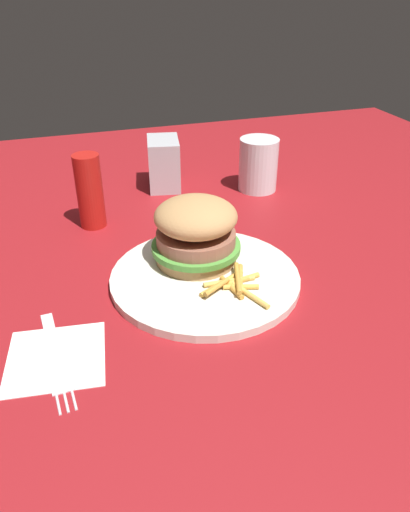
# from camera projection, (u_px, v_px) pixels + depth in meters

# --- Properties ---
(ground_plane) EXTENTS (1.60, 1.60, 0.00)m
(ground_plane) POSITION_uv_depth(u_px,v_px,m) (220.00, 289.00, 0.68)
(ground_plane) COLOR maroon
(plate) EXTENTS (0.27, 0.27, 0.01)m
(plate) POSITION_uv_depth(u_px,v_px,m) (205.00, 278.00, 0.69)
(plate) COLOR silver
(plate) RESTS_ON ground_plane
(sandwich) EXTENTS (0.13, 0.13, 0.10)m
(sandwich) POSITION_uv_depth(u_px,v_px,m) (196.00, 231.00, 0.70)
(sandwich) COLOR tan
(sandwich) RESTS_ON plate
(fries_pile) EXTENTS (0.11, 0.09, 0.01)m
(fries_pile) POSITION_uv_depth(u_px,v_px,m) (235.00, 284.00, 0.66)
(fries_pile) COLOR gold
(fries_pile) RESTS_ON plate
(napkin) EXTENTS (0.12, 0.12, 0.00)m
(napkin) POSITION_uv_depth(u_px,v_px,m) (56.00, 357.00, 0.56)
(napkin) COLOR white
(napkin) RESTS_ON ground_plane
(fork) EXTENTS (0.17, 0.03, 0.00)m
(fork) POSITION_uv_depth(u_px,v_px,m) (56.00, 357.00, 0.55)
(fork) COLOR silver
(fork) RESTS_ON napkin
(drink_glass) EXTENTS (0.08, 0.08, 0.10)m
(drink_glass) POSITION_uv_depth(u_px,v_px,m) (258.00, 168.00, 0.96)
(drink_glass) COLOR silver
(drink_glass) RESTS_ON ground_plane
(napkin_dispenser) EXTENTS (0.10, 0.08, 0.10)m
(napkin_dispenser) POSITION_uv_depth(u_px,v_px,m) (164.00, 163.00, 0.96)
(napkin_dispenser) COLOR #B7BABF
(napkin_dispenser) RESTS_ON ground_plane
(ketchup_bottle) EXTENTS (0.04, 0.04, 0.13)m
(ketchup_bottle) POSITION_uv_depth(u_px,v_px,m) (90.00, 191.00, 0.81)
(ketchup_bottle) COLOR #B21914
(ketchup_bottle) RESTS_ON ground_plane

